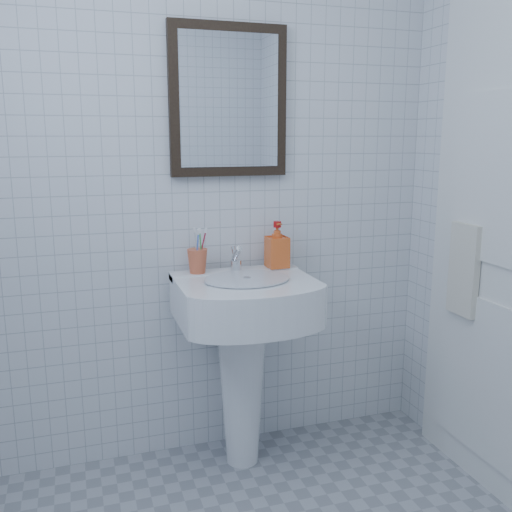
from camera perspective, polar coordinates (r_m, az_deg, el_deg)
name	(u,v)px	position (r m, az deg, el deg)	size (l,w,h in m)	color
wall_back	(188,174)	(2.43, -6.85, 8.13)	(2.20, 0.02, 2.50)	silver
washbasin	(243,340)	(2.41, -1.28, -8.36)	(0.55, 0.40, 0.85)	white
faucet	(236,260)	(2.42, -2.01, -0.45)	(0.05, 0.10, 0.12)	silver
toothbrush_cup	(197,261)	(2.39, -5.88, -0.51)	(0.08, 0.08, 0.10)	#CF5C38
soap_dispenser	(277,245)	(2.48, 2.13, 1.14)	(0.09, 0.09, 0.20)	#E45A16
wall_mirror	(229,101)	(2.46, -2.75, 15.24)	(0.50, 0.04, 0.62)	black
bathroom_door	(503,245)	(2.36, 23.47, 1.00)	(0.04, 0.80, 2.00)	silver
towel_ring	(471,226)	(2.46, 20.73, 2.81)	(0.18, 0.18, 0.01)	silver
hand_towel	(464,270)	(2.48, 20.07, -1.31)	(0.03, 0.16, 0.38)	beige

